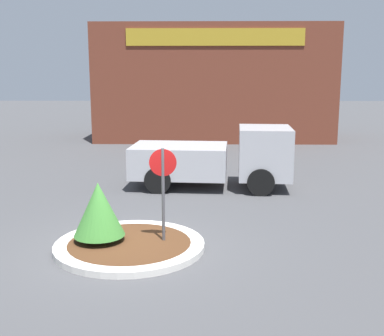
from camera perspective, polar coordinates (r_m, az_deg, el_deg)
The scene contains 6 objects.
ground_plane at distance 10.92m, azimuth -7.38°, elevation -9.44°, with size 120.00×120.00×0.00m, color #474749.
traffic_island at distance 10.89m, azimuth -7.39°, elevation -9.08°, with size 3.32×3.32×0.14m.
stop_sign at distance 10.56m, azimuth -3.45°, elevation -1.49°, with size 0.60×0.07×2.23m.
island_shrub at distance 10.86m, azimuth -11.01°, elevation -4.80°, with size 1.14×1.14×1.33m.
utility_truck at distance 16.33m, azimuth 3.02°, elevation 1.24°, with size 5.48×2.66×2.07m.
storefront_building at distance 29.27m, azimuth 2.54°, elevation 10.02°, with size 13.50×6.07×6.54m.
Camera 1 is at (1.56, -10.11, 3.81)m, focal length 45.00 mm.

